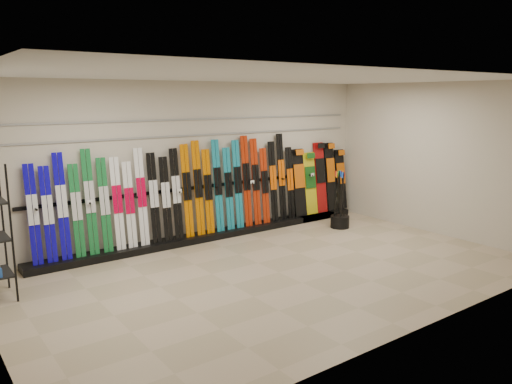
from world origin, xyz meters
TOP-DOWN VIEW (x-y plane):
  - floor at (0.00, 0.00)m, footprint 8.00×8.00m
  - back_wall at (0.00, 2.50)m, footprint 8.00×0.00m
  - right_wall at (4.00, 0.00)m, footprint 0.00×5.00m
  - ceiling at (0.00, 0.00)m, footprint 8.00×8.00m
  - ski_rack_base at (0.22, 2.28)m, footprint 8.00×0.40m
  - skis at (-0.42, 2.32)m, footprint 5.37×0.21m
  - snowboards at (3.06, 2.35)m, footprint 1.58×0.24m
  - pole_bin at (2.75, 1.37)m, footprint 0.39×0.39m
  - ski_poles at (2.74, 1.39)m, footprint 0.30×0.30m
  - slatwall_rail_0 at (0.00, 2.48)m, footprint 7.60×0.02m
  - slatwall_rail_1 at (0.00, 2.48)m, footprint 7.60×0.02m

SIDE VIEW (x-z plane):
  - floor at x=0.00m, z-range 0.00..0.00m
  - ski_rack_base at x=0.22m, z-range 0.00..0.12m
  - pole_bin at x=2.75m, z-range 0.00..0.25m
  - ski_poles at x=2.74m, z-range 0.02..1.20m
  - snowboards at x=3.06m, z-range 0.07..1.64m
  - skis at x=-0.42m, z-range 0.04..1.87m
  - back_wall at x=0.00m, z-range -2.50..5.50m
  - right_wall at x=4.00m, z-range -1.00..4.00m
  - slatwall_rail_0 at x=0.00m, z-range 1.98..2.02m
  - slatwall_rail_1 at x=0.00m, z-range 2.28..2.31m
  - ceiling at x=0.00m, z-range 3.00..3.00m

